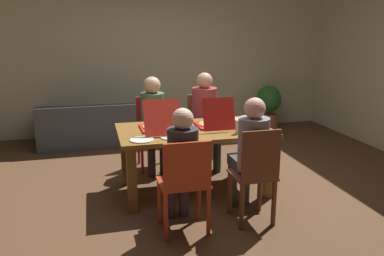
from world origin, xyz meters
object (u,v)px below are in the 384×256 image
object	(u,v)px
couch	(99,128)
potted_plant	(268,105)
person_1	(250,149)
plate_2	(142,140)
dining_table	(194,139)
person_3	(181,158)
pizza_box_1	(159,125)
chair_3	(185,181)
pizza_box_0	(214,123)
drinking_glass_1	(238,127)
person_0	(205,113)
plate_3	(171,137)
chair_2	(152,127)
person_2	(153,116)
drinking_glass_0	(182,127)
plate_1	(253,126)
plate_0	(231,119)
chair_1	(255,175)
chair_0	(202,126)

from	to	relation	value
couch	potted_plant	size ratio (longest dim) A/B	2.34
person_1	plate_2	distance (m)	1.09
dining_table	couch	bearing A→B (deg)	114.11
person_3	pizza_box_1	size ratio (longest dim) A/B	1.99
person_1	chair_3	xyz separation A→B (m)	(-0.69, -0.18, -0.20)
pizza_box_0	plate_2	bearing A→B (deg)	-158.58
drinking_glass_1	couch	size ratio (longest dim) A/B	0.08
dining_table	drinking_glass_1	xyz separation A→B (m)	(0.41, -0.31, 0.19)
person_0	plate_3	size ratio (longest dim) A/B	6.02
chair_2	person_2	size ratio (longest dim) A/B	0.76
dining_table	chair_3	bearing A→B (deg)	-109.19
pizza_box_1	couch	distance (m)	2.35
person_2	drinking_glass_1	size ratio (longest dim) A/B	8.37
dining_table	drinking_glass_0	distance (m)	0.30
chair_2	drinking_glass_1	distance (m)	1.51
drinking_glass_0	drinking_glass_1	xyz separation A→B (m)	(0.59, -0.15, 0.00)
dining_table	plate_2	distance (m)	0.72
person_1	dining_table	bearing A→B (deg)	114.61
pizza_box_0	plate_1	distance (m)	0.45
chair_3	potted_plant	size ratio (longest dim) A/B	1.14
plate_0	plate_3	size ratio (longest dim) A/B	0.98
chair_1	pizza_box_1	distance (m)	1.26
pizza_box_1	drinking_glass_1	world-z (taller)	pizza_box_1
dining_table	plate_3	world-z (taller)	plate_3
chair_3	plate_1	distance (m)	1.36
plate_0	chair_1	bearing A→B (deg)	-99.21
person_3	drinking_glass_1	bearing A→B (deg)	34.13
person_2	potted_plant	xyz separation A→B (m)	(2.40, 1.64, -0.29)
dining_table	drinking_glass_0	xyz separation A→B (m)	(-0.18, -0.16, 0.19)
plate_1	plate_3	xyz separation A→B (m)	(-1.01, -0.23, 0.00)
chair_0	plate_2	world-z (taller)	chair_0
person_3	person_0	bearing A→B (deg)	66.42
chair_2	drinking_glass_1	xyz separation A→B (m)	(0.74, -1.28, 0.28)
chair_2	chair_3	xyz separation A→B (m)	(-0.00, -1.94, -0.02)
chair_3	drinking_glass_0	xyz separation A→B (m)	(0.16, 0.80, 0.29)
chair_2	pizza_box_1	world-z (taller)	pizza_box_1
plate_0	chair_3	bearing A→B (deg)	-124.80
chair_1	person_3	bearing A→B (deg)	170.51
chair_0	drinking_glass_1	xyz separation A→B (m)	(0.05, -1.22, 0.29)
person_3	plate_3	size ratio (longest dim) A/B	5.54
drinking_glass_0	plate_3	bearing A→B (deg)	-136.89
chair_3	chair_2	bearing A→B (deg)	90.00
chair_1	person_2	size ratio (longest dim) A/B	0.78
drinking_glass_0	person_2	bearing A→B (deg)	98.98
chair_3	plate_2	distance (m)	0.74
potted_plant	plate_3	bearing A→B (deg)	-130.88
person_3	plate_2	size ratio (longest dim) A/B	4.77
person_1	chair_3	size ratio (longest dim) A/B	1.35
chair_0	potted_plant	world-z (taller)	chair_0
person_2	couch	distance (m)	1.65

